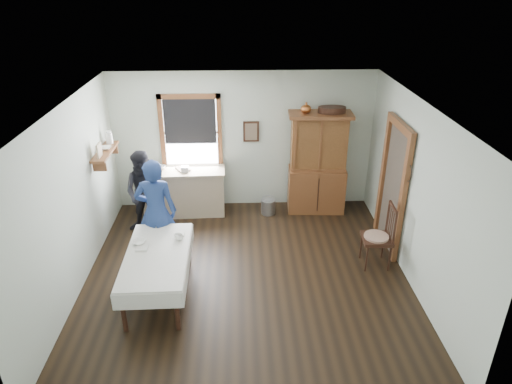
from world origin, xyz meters
TOP-DOWN VIEW (x-y plane):
  - room at (0.00, 0.00)m, footprint 5.01×5.01m
  - window at (-1.00, 2.46)m, footprint 1.18×0.07m
  - doorway at (2.46, 0.85)m, footprint 0.09×1.14m
  - wall_shelf at (-2.37, 1.54)m, footprint 0.24×1.00m
  - framed_picture at (0.15, 2.46)m, footprint 0.30×0.04m
  - rug_beater at (2.45, 0.30)m, footprint 0.01×0.27m
  - work_counter at (-1.17, 2.14)m, footprint 1.61×0.65m
  - china_hutch at (1.42, 2.16)m, footprint 1.19×0.61m
  - dining_table at (-1.28, -0.39)m, footprint 0.95×1.76m
  - spindle_chair at (2.08, 0.24)m, footprint 0.53×0.53m
  - pail at (0.47, 2.04)m, footprint 0.36×0.36m
  - wicker_basket at (1.05, 2.08)m, footprint 0.33×0.25m
  - woman_blue at (-1.41, 0.52)m, footprint 0.61×0.40m
  - figure_dark at (-1.76, 1.47)m, footprint 0.76×0.62m
  - table_cup_a at (-1.00, -0.02)m, footprint 0.15×0.15m
  - table_cup_b at (-1.03, 0.00)m, footprint 0.12×0.12m
  - table_bowl at (-1.58, -0.10)m, footprint 0.29×0.29m
  - counter_book at (-1.26, 2.11)m, footprint 0.28×0.30m
  - counter_bowl at (-1.59, 2.21)m, footprint 0.22×0.22m
  - shelf_bowl at (-2.37, 1.55)m, footprint 0.22×0.22m

SIDE VIEW (x-z plane):
  - wicker_basket at x=1.05m, z-range 0.00..0.19m
  - pail at x=0.47m, z-range 0.00..0.30m
  - dining_table at x=-1.28m, z-range 0.00..0.70m
  - work_counter at x=-1.17m, z-range 0.00..0.91m
  - spindle_chair at x=2.08m, z-range 0.00..1.08m
  - figure_dark at x=-1.76m, z-range 0.00..1.43m
  - table_bowl at x=-1.58m, z-range 0.70..0.76m
  - table_cup_a at x=-1.00m, z-range 0.70..0.79m
  - table_cup_b at x=-1.03m, z-range 0.70..0.79m
  - woman_blue at x=-1.41m, z-range 0.00..1.65m
  - counter_book at x=-1.26m, z-range 0.91..0.94m
  - counter_bowl at x=-1.59m, z-range 0.91..0.97m
  - china_hutch at x=1.42m, z-range 0.00..1.99m
  - doorway at x=2.46m, z-range 0.05..2.27m
  - room at x=0.00m, z-range 0.00..2.70m
  - framed_picture at x=0.15m, z-range 1.35..1.75m
  - wall_shelf at x=-2.37m, z-range 1.35..1.79m
  - shelf_bowl at x=-2.37m, z-range 1.57..1.62m
  - window at x=-1.00m, z-range 0.88..2.36m
  - rug_beater at x=2.45m, z-range 1.58..1.86m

